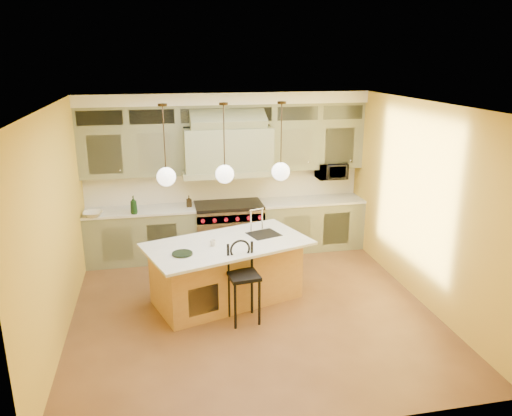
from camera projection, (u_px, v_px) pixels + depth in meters
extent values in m
plane|color=brown|center=(252.00, 309.00, 7.18)|extent=(5.00, 5.00, 0.00)
plane|color=white|center=(251.00, 104.00, 6.33)|extent=(5.00, 5.00, 0.00)
plane|color=gold|center=(225.00, 172.00, 9.10)|extent=(5.00, 0.00, 5.00)
plane|color=gold|center=(305.00, 297.00, 4.41)|extent=(5.00, 0.00, 5.00)
plane|color=gold|center=(57.00, 225.00, 6.28)|extent=(0.00, 5.00, 5.00)
plane|color=gold|center=(420.00, 203.00, 7.23)|extent=(0.00, 5.00, 5.00)
cube|color=gray|center=(142.00, 236.00, 8.79)|extent=(1.90, 0.65, 0.90)
cube|color=gray|center=(310.00, 224.00, 9.38)|extent=(1.90, 0.65, 0.90)
cube|color=silver|center=(140.00, 210.00, 8.65)|extent=(1.90, 0.68, 0.04)
cube|color=silver|center=(311.00, 200.00, 9.24)|extent=(1.90, 0.68, 0.04)
cube|color=silver|center=(226.00, 185.00, 9.15)|extent=(5.00, 0.04, 0.56)
cube|color=gray|center=(132.00, 152.00, 8.49)|extent=(1.75, 0.35, 0.85)
cube|color=gray|center=(314.00, 145.00, 9.11)|extent=(1.75, 0.35, 0.85)
cube|color=gray|center=(228.00, 149.00, 8.62)|extent=(1.50, 0.70, 0.75)
cube|color=gray|center=(228.00, 171.00, 8.74)|extent=(1.60, 0.76, 0.10)
cube|color=#333833|center=(226.00, 114.00, 8.62)|extent=(5.00, 0.35, 0.35)
cube|color=white|center=(225.00, 98.00, 8.52)|extent=(5.00, 0.47, 0.20)
cube|color=silver|center=(229.00, 230.00, 9.06)|extent=(1.20, 0.70, 0.90)
cube|color=black|center=(228.00, 205.00, 8.92)|extent=(1.20, 0.70, 0.06)
cube|color=silver|center=(231.00, 218.00, 8.67)|extent=(1.20, 0.06, 0.14)
cube|color=#AB783C|center=(227.00, 272.00, 7.34)|extent=(2.25, 1.56, 0.88)
cube|color=silver|center=(228.00, 244.00, 7.16)|extent=(2.56, 1.87, 0.04)
cube|color=black|center=(264.00, 236.00, 7.50)|extent=(0.54, 0.51, 0.05)
cylinder|color=black|center=(235.00, 307.00, 6.57)|extent=(0.04, 0.04, 0.65)
cylinder|color=black|center=(259.00, 303.00, 6.67)|extent=(0.04, 0.04, 0.65)
cylinder|color=black|center=(229.00, 295.00, 6.88)|extent=(0.04, 0.04, 0.65)
cylinder|color=black|center=(252.00, 292.00, 6.97)|extent=(0.04, 0.04, 0.65)
cube|color=black|center=(244.00, 276.00, 6.67)|extent=(0.43, 0.43, 0.05)
torus|color=black|center=(240.00, 250.00, 6.73)|extent=(0.29, 0.06, 0.29)
imported|color=black|center=(331.00, 171.00, 9.24)|extent=(0.54, 0.37, 0.30)
imported|color=black|center=(134.00, 205.00, 8.35)|extent=(0.14, 0.14, 0.31)
imported|color=black|center=(189.00, 201.00, 8.76)|extent=(0.09, 0.10, 0.20)
imported|color=white|center=(93.00, 214.00, 8.26)|extent=(0.33, 0.33, 0.08)
imported|color=silver|center=(213.00, 243.00, 7.02)|extent=(0.11, 0.11, 0.09)
cylinder|color=#2D2319|center=(162.00, 105.00, 6.47)|extent=(0.12, 0.12, 0.03)
cylinder|color=#2D2319|center=(164.00, 139.00, 6.60)|extent=(0.02, 0.02, 0.93)
sphere|color=white|center=(166.00, 177.00, 6.75)|extent=(0.26, 0.26, 0.26)
cylinder|color=#2D2319|center=(223.00, 104.00, 6.62)|extent=(0.12, 0.12, 0.03)
cylinder|color=#2D2319|center=(224.00, 137.00, 6.75)|extent=(0.02, 0.02, 0.93)
sphere|color=white|center=(225.00, 174.00, 6.90)|extent=(0.26, 0.26, 0.26)
cylinder|color=#2D2319|center=(282.00, 103.00, 6.77)|extent=(0.12, 0.12, 0.03)
cylinder|color=#2D2319|center=(281.00, 135.00, 6.91)|extent=(0.02, 0.02, 0.93)
sphere|color=white|center=(281.00, 172.00, 7.06)|extent=(0.26, 0.26, 0.26)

